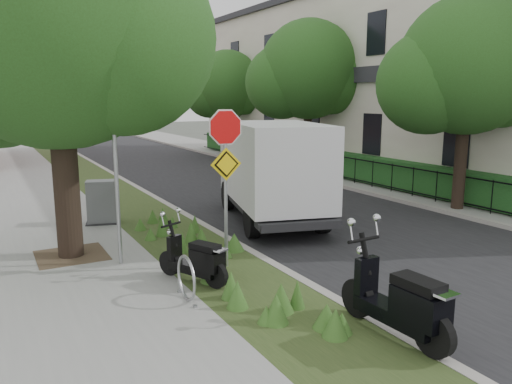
# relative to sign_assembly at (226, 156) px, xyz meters

# --- Properties ---
(ground) EXTENTS (120.00, 120.00, 0.00)m
(ground) POSITION_rel_sign_assembly_xyz_m (1.40, -0.58, -2.33)
(ground) COLOR #4C5147
(ground) RESTS_ON ground
(sidewalk_near) EXTENTS (3.50, 60.00, 0.12)m
(sidewalk_near) POSITION_rel_sign_assembly_xyz_m (-2.85, 9.42, -2.27)
(sidewalk_near) COLOR gray
(sidewalk_near) RESTS_ON ground
(verge) EXTENTS (2.00, 60.00, 0.12)m
(verge) POSITION_rel_sign_assembly_xyz_m (-0.10, 9.42, -2.27)
(verge) COLOR #2D401B
(verge) RESTS_ON ground
(kerb_near) EXTENTS (0.20, 60.00, 0.13)m
(kerb_near) POSITION_rel_sign_assembly_xyz_m (0.90, 9.42, -2.26)
(kerb_near) COLOR #9E9991
(kerb_near) RESTS_ON ground
(road) EXTENTS (7.00, 60.00, 0.01)m
(road) POSITION_rel_sign_assembly_xyz_m (4.40, 9.42, -2.32)
(road) COLOR black
(road) RESTS_ON ground
(kerb_far) EXTENTS (0.20, 60.00, 0.13)m
(kerb_far) POSITION_rel_sign_assembly_xyz_m (7.90, 9.42, -2.26)
(kerb_far) COLOR #9E9991
(kerb_far) RESTS_ON ground
(footpath_far) EXTENTS (3.20, 60.00, 0.12)m
(footpath_far) POSITION_rel_sign_assembly_xyz_m (9.60, 9.42, -2.27)
(footpath_far) COLOR gray
(footpath_far) RESTS_ON ground
(street_tree_main) EXTENTS (6.21, 5.54, 7.66)m
(street_tree_main) POSITION_rel_sign_assembly_xyz_m (-2.68, 2.28, 2.48)
(street_tree_main) COLOR black
(street_tree_main) RESTS_ON ground
(bare_post) EXTENTS (0.08, 0.08, 4.00)m
(bare_post) POSITION_rel_sign_assembly_xyz_m (-1.80, 1.22, -0.21)
(bare_post) COLOR #A5A8AD
(bare_post) RESTS_ON ground
(bike_hoop) EXTENTS (0.06, 0.78, 0.77)m
(bike_hoop) POSITION_rel_sign_assembly_xyz_m (-1.30, -1.18, -1.83)
(bike_hoop) COLOR #A5A8AD
(bike_hoop) RESTS_ON ground
(sign_assembly) EXTENTS (0.94, 0.08, 3.22)m
(sign_assembly) POSITION_rel_sign_assembly_xyz_m (0.00, 0.00, 0.00)
(sign_assembly) COLOR #A5A8AD
(sign_assembly) RESTS_ON ground
(fence_far) EXTENTS (0.04, 24.00, 1.00)m
(fence_far) POSITION_rel_sign_assembly_xyz_m (8.60, 9.42, -1.66)
(fence_far) COLOR black
(fence_far) RESTS_ON ground
(hedge_far) EXTENTS (1.00, 24.00, 1.10)m
(hedge_far) POSITION_rel_sign_assembly_xyz_m (9.30, 9.42, -1.66)
(hedge_far) COLOR #163F17
(hedge_far) RESTS_ON footpath_far
(terrace_houses) EXTENTS (7.40, 26.40, 8.20)m
(terrace_houses) POSITION_rel_sign_assembly_xyz_m (12.89, 9.42, 1.83)
(terrace_houses) COLOR beige
(terrace_houses) RESTS_ON ground
(far_tree_a) EXTENTS (4.60, 4.10, 6.22)m
(far_tree_a) POSITION_rel_sign_assembly_xyz_m (8.34, 1.46, 1.80)
(far_tree_a) COLOR black
(far_tree_a) RESTS_ON ground
(far_tree_b) EXTENTS (4.83, 4.31, 6.56)m
(far_tree_b) POSITION_rel_sign_assembly_xyz_m (8.34, 9.46, 2.04)
(far_tree_b) COLOR black
(far_tree_b) RESTS_ON ground
(far_tree_c) EXTENTS (4.37, 3.89, 5.93)m
(far_tree_c) POSITION_rel_sign_assembly_xyz_m (8.34, 17.46, 1.63)
(far_tree_c) COLOR black
(far_tree_c) RESTS_ON ground
(scooter_near) EXTENTS (0.83, 1.50, 0.77)m
(scooter_near) POSITION_rel_sign_assembly_xyz_m (-0.82, -0.59, -1.83)
(scooter_near) COLOR black
(scooter_near) RESTS_ON ground
(scooter_far) EXTENTS (0.47, 2.02, 0.96)m
(scooter_far) POSITION_rel_sign_assembly_xyz_m (0.81, -3.97, -1.74)
(scooter_far) COLOR black
(scooter_far) RESTS_ON ground
(box_truck) EXTENTS (3.30, 5.54, 2.35)m
(box_truck) POSITION_rel_sign_assembly_xyz_m (2.86, 3.05, -0.79)
(box_truck) COLOR #262628
(box_truck) RESTS_ON ground
(utility_cabinet) EXTENTS (0.98, 0.78, 1.15)m
(utility_cabinet) POSITION_rel_sign_assembly_xyz_m (-1.40, 4.73, -1.66)
(utility_cabinet) COLOR #262628
(utility_cabinet) RESTS_ON ground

